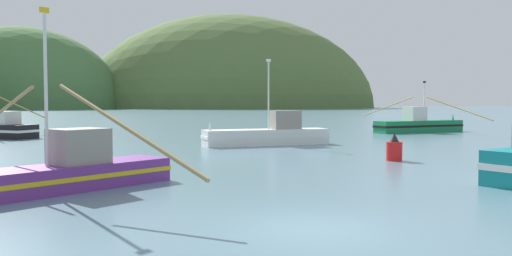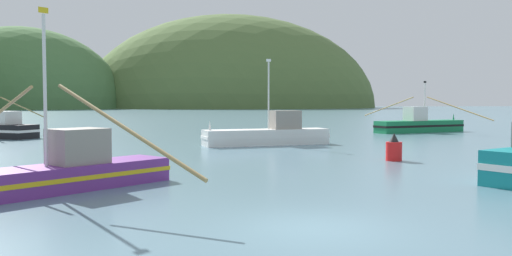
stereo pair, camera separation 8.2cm
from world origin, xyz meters
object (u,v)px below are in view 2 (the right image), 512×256
fishing_boat_purple (52,173)px  channel_buoy (394,149)px  fishing_boat_green (419,125)px  fishing_boat_white (269,134)px

fishing_boat_purple → channel_buoy: size_ratio=7.99×
fishing_boat_green → fishing_boat_purple: bearing=-150.2°
fishing_boat_green → channel_buoy: size_ratio=11.40×
fishing_boat_white → channel_buoy: size_ratio=6.39×
fishing_boat_white → channel_buoy: fishing_boat_white is taller
fishing_boat_purple → fishing_boat_green: size_ratio=0.70×
fishing_boat_white → fishing_boat_green: (18.05, 13.68, 0.03)m
fishing_boat_white → fishing_boat_green: fishing_boat_white is taller
fishing_boat_green → channel_buoy: bearing=-136.2°
channel_buoy → fishing_boat_green: bearing=62.7°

